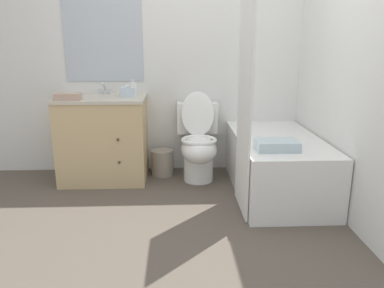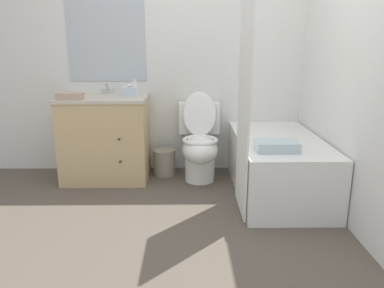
% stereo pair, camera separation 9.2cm
% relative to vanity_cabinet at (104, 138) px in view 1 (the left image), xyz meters
% --- Properties ---
extents(ground_plane, '(14.00, 14.00, 0.00)m').
position_rel_vanity_cabinet_xyz_m(ground_plane, '(0.78, -1.21, -0.42)').
color(ground_plane, brown).
extents(wall_back, '(8.00, 0.06, 2.50)m').
position_rel_vanity_cabinet_xyz_m(wall_back, '(0.78, 0.31, 0.83)').
color(wall_back, silver).
rests_on(wall_back, ground_plane).
extents(wall_right, '(0.05, 2.49, 2.50)m').
position_rel_vanity_cabinet_xyz_m(wall_right, '(2.00, -0.46, 0.83)').
color(wall_right, silver).
rests_on(wall_right, ground_plane).
extents(vanity_cabinet, '(0.83, 0.61, 0.82)m').
position_rel_vanity_cabinet_xyz_m(vanity_cabinet, '(0.00, 0.00, 0.00)').
color(vanity_cabinet, tan).
rests_on(vanity_cabinet, ground_plane).
extents(sink_faucet, '(0.14, 0.12, 0.12)m').
position_rel_vanity_cabinet_xyz_m(sink_faucet, '(-0.00, 0.21, 0.43)').
color(sink_faucet, silver).
rests_on(sink_faucet, vanity_cabinet).
extents(toilet, '(0.41, 0.64, 0.85)m').
position_rel_vanity_cabinet_xyz_m(toilet, '(0.92, -0.04, -0.06)').
color(toilet, white).
rests_on(toilet, ground_plane).
extents(bathtub, '(0.73, 1.37, 0.51)m').
position_rel_vanity_cabinet_xyz_m(bathtub, '(1.61, -0.40, -0.17)').
color(bathtub, white).
rests_on(bathtub, ground_plane).
extents(shower_curtain, '(0.02, 0.53, 1.93)m').
position_rel_vanity_cabinet_xyz_m(shower_curtain, '(1.23, -0.75, 0.55)').
color(shower_curtain, white).
rests_on(shower_curtain, ground_plane).
extents(wastebasket, '(0.23, 0.23, 0.26)m').
position_rel_vanity_cabinet_xyz_m(wastebasket, '(0.56, 0.09, -0.29)').
color(wastebasket, gray).
rests_on(wastebasket, ground_plane).
extents(tissue_box, '(0.14, 0.14, 0.11)m').
position_rel_vanity_cabinet_xyz_m(tissue_box, '(0.26, 0.02, 0.44)').
color(tissue_box, silver).
rests_on(tissue_box, vanity_cabinet).
extents(soap_dispenser, '(0.06, 0.06, 0.17)m').
position_rel_vanity_cabinet_xyz_m(soap_dispenser, '(0.31, -0.02, 0.47)').
color(soap_dispenser, white).
rests_on(soap_dispenser, vanity_cabinet).
extents(hand_towel_folded, '(0.23, 0.13, 0.06)m').
position_rel_vanity_cabinet_xyz_m(hand_towel_folded, '(-0.26, -0.19, 0.43)').
color(hand_towel_folded, tan).
rests_on(hand_towel_folded, vanity_cabinet).
extents(bath_towel_folded, '(0.33, 0.21, 0.08)m').
position_rel_vanity_cabinet_xyz_m(bath_towel_folded, '(1.49, -0.80, 0.12)').
color(bath_towel_folded, silver).
rests_on(bath_towel_folded, bathtub).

